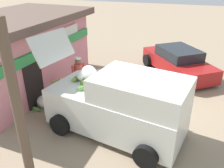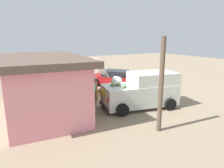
% 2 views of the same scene
% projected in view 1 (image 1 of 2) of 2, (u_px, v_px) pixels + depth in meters
% --- Properties ---
extents(ground_plane, '(60.00, 60.00, 0.00)m').
position_uv_depth(ground_plane, '(137.00, 109.00, 8.76)').
color(ground_plane, gray).
extents(storefront_bar, '(7.19, 4.47, 3.02)m').
position_uv_depth(storefront_bar, '(16.00, 52.00, 9.84)').
color(storefront_bar, pink).
rests_on(storefront_bar, ground_plane).
extents(delivery_van, '(2.82, 4.87, 2.88)m').
position_uv_depth(delivery_van, '(120.00, 105.00, 7.10)').
color(delivery_van, silver).
rests_on(delivery_van, ground_plane).
extents(parked_sedan, '(4.34, 3.87, 1.28)m').
position_uv_depth(parked_sedan, '(178.00, 62.00, 11.48)').
color(parked_sedan, maroon).
rests_on(parked_sedan, ground_plane).
extents(vendor_standing, '(0.48, 0.48, 1.67)m').
position_uv_depth(vendor_standing, '(79.00, 75.00, 9.22)').
color(vendor_standing, '#726047').
rests_on(vendor_standing, ground_plane).
extents(customer_bending, '(0.77, 0.78, 1.33)m').
position_uv_depth(customer_bending, '(67.00, 90.00, 8.32)').
color(customer_bending, '#4C4C51').
rests_on(customer_bending, ground_plane).
extents(unloaded_banana_pile, '(0.79, 0.75, 0.45)m').
position_uv_depth(unloaded_banana_pile, '(45.00, 102.00, 8.81)').
color(unloaded_banana_pile, silver).
rests_on(unloaded_banana_pile, ground_plane).
extents(paint_bucket, '(0.29, 0.29, 0.37)m').
position_uv_depth(paint_bucket, '(99.00, 74.00, 11.22)').
color(paint_bucket, silver).
rests_on(paint_bucket, ground_plane).
extents(utility_pole, '(0.20, 0.20, 4.01)m').
position_uv_depth(utility_pole, '(20.00, 121.00, 4.60)').
color(utility_pole, brown).
rests_on(utility_pole, ground_plane).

